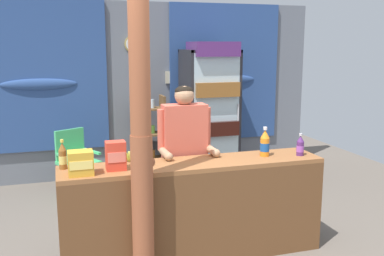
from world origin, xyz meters
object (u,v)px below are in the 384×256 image
stall_counter (197,204)px  shopkeeper (185,144)px  drink_fridge (210,105)px  plastic_lawn_chair (76,158)px  soda_bottle_grape_soda (300,146)px  snack_box_crackers (116,156)px  timber_post (141,142)px  soda_bottle_iced_tea (63,156)px  bottle_shelf_rack (148,137)px  snack_box_choco_powder (81,163)px  banana_bunch (136,155)px  soda_bottle_orange_soda (265,144)px

stall_counter → shopkeeper: 0.65m
drink_fridge → plastic_lawn_chair: bearing=-176.3°
soda_bottle_grape_soda → snack_box_crackers: 1.76m
drink_fridge → timber_post: bearing=-120.0°
soda_bottle_iced_tea → drink_fridge: bearing=45.7°
stall_counter → shopkeeper: size_ratio=1.54×
bottle_shelf_rack → soda_bottle_grape_soda: size_ratio=5.72×
soda_bottle_iced_tea → bottle_shelf_rack: bearing=62.7°
stall_counter → bottle_shelf_rack: 2.58m
snack_box_choco_powder → drink_fridge: bearing=50.4°
timber_post → banana_bunch: timber_post is taller
soda_bottle_orange_soda → plastic_lawn_chair: bearing=128.4°
drink_fridge → soda_bottle_orange_soda: drink_fridge is taller
snack_box_choco_powder → stall_counter: bearing=0.5°
soda_bottle_iced_tea → soda_bottle_grape_soda: bearing=-4.9°
bottle_shelf_rack → banana_bunch: bearing=-104.1°
soda_bottle_orange_soda → drink_fridge: bearing=84.0°
shopkeeper → soda_bottle_grape_soda: (1.03, -0.44, 0.01)m
snack_box_crackers → snack_box_choco_powder: snack_box_crackers is taller
bottle_shelf_rack → shopkeeper: size_ratio=0.79×
stall_counter → shopkeeper: bearing=87.6°
drink_fridge → shopkeeper: drink_fridge is taller
shopkeeper → soda_bottle_iced_tea: size_ratio=6.06×
shopkeeper → soda_bottle_iced_tea: shopkeeper is taller
stall_counter → soda_bottle_iced_tea: 1.26m
snack_box_choco_powder → banana_bunch: size_ratio=0.75×
shopkeeper → snack_box_crackers: (-0.73, -0.42, 0.04)m
timber_post → snack_box_crackers: (-0.17, 0.28, -0.17)m
soda_bottle_grape_soda → snack_box_choco_powder: soda_bottle_grape_soda is taller
drink_fridge → soda_bottle_iced_tea: 2.99m
timber_post → soda_bottle_orange_soda: timber_post is taller
plastic_lawn_chair → soda_bottle_iced_tea: size_ratio=3.32×
plastic_lawn_chair → soda_bottle_orange_soda: soda_bottle_orange_soda is taller
soda_bottle_grape_soda → banana_bunch: soda_bottle_grape_soda is taller
drink_fridge → snack_box_crackers: (-1.66, -2.30, -0.07)m
bottle_shelf_rack → banana_bunch: 2.39m
plastic_lawn_chair → soda_bottle_orange_soda: (1.68, -2.12, 0.54)m
soda_bottle_grape_soda → banana_bunch: 1.57m
stall_counter → soda_bottle_iced_tea: (-1.14, 0.22, 0.48)m
bottle_shelf_rack → soda_bottle_iced_tea: bottle_shelf_rack is taller
timber_post → plastic_lawn_chair: bearing=99.9°
plastic_lawn_chair → banana_bunch: (0.47, -1.96, 0.48)m
soda_bottle_orange_soda → soda_bottle_grape_soda: soda_bottle_orange_soda is taller
drink_fridge → soda_bottle_iced_tea: drink_fridge is taller
stall_counter → timber_post: bearing=-157.1°
timber_post → shopkeeper: size_ratio=1.60×
plastic_lawn_chair → banana_bunch: 2.07m
plastic_lawn_chair → banana_bunch: banana_bunch is taller
drink_fridge → snack_box_crackers: size_ratio=8.10×
soda_bottle_grape_soda → snack_box_crackers: size_ratio=0.88×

